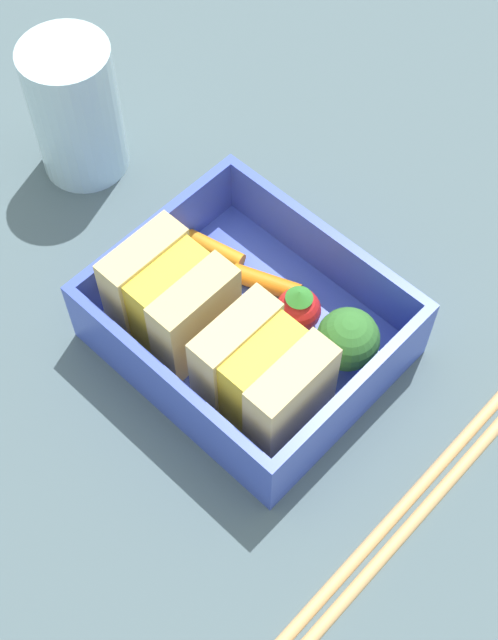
{
  "coord_description": "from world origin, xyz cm",
  "views": [
    {
      "loc": [
        -18.62,
        19.63,
        46.82
      ],
      "look_at": [
        0.0,
        0.0,
        2.7
      ],
      "focal_mm": 50.0,
      "sensor_mm": 36.0,
      "label": 1
    }
  ],
  "objects_px": {
    "carrot_stick_far_left": "(266,283)",
    "chopstick_pair": "(414,506)",
    "carrot_stick_left": "(214,249)",
    "broccoli_floret": "(348,340)",
    "sandwich_center_left": "(171,298)",
    "strawberry_far_left": "(298,309)",
    "drinking_glass": "(76,110)",
    "sandwich_left": "(263,375)"
  },
  "relations": [
    {
      "from": "broccoli_floret",
      "to": "carrot_stick_left",
      "type": "xyz_separation_m",
      "value": [
        0.11,
        -0.0,
        -0.02
      ]
    },
    {
      "from": "carrot_stick_left",
      "to": "broccoli_floret",
      "type": "bearing_deg",
      "value": 178.21
    },
    {
      "from": "sandwich_left",
      "to": "sandwich_center_left",
      "type": "bearing_deg",
      "value": 0.0
    },
    {
      "from": "sandwich_center_left",
      "to": "broccoli_floret",
      "type": "distance_m",
      "value": 0.1
    },
    {
      "from": "chopstick_pair",
      "to": "drinking_glass",
      "type": "height_order",
      "value": "drinking_glass"
    },
    {
      "from": "sandwich_center_left",
      "to": "carrot_stick_far_left",
      "type": "xyz_separation_m",
      "value": [
        -0.02,
        -0.06,
        -0.02
      ]
    },
    {
      "from": "carrot_stick_far_left",
      "to": "drinking_glass",
      "type": "height_order",
      "value": "drinking_glass"
    },
    {
      "from": "sandwich_center_left",
      "to": "chopstick_pair",
      "type": "height_order",
      "value": "sandwich_center_left"
    },
    {
      "from": "sandwich_left",
      "to": "drinking_glass",
      "type": "xyz_separation_m",
      "value": [
        0.22,
        -0.06,
        0.01
      ]
    },
    {
      "from": "broccoli_floret",
      "to": "sandwich_left",
      "type": "bearing_deg",
      "value": 70.89
    },
    {
      "from": "broccoli_floret",
      "to": "carrot_stick_far_left",
      "type": "height_order",
      "value": "broccoli_floret"
    },
    {
      "from": "strawberry_far_left",
      "to": "drinking_glass",
      "type": "xyz_separation_m",
      "value": [
        0.2,
        -0.0,
        0.02
      ]
    },
    {
      "from": "sandwich_center_left",
      "to": "carrot_stick_far_left",
      "type": "relative_size",
      "value": 1.42
    },
    {
      "from": "broccoli_floret",
      "to": "sandwich_center_left",
      "type": "bearing_deg",
      "value": 29.57
    },
    {
      "from": "sandwich_left",
      "to": "strawberry_far_left",
      "type": "xyz_separation_m",
      "value": [
        0.02,
        -0.05,
        -0.02
      ]
    },
    {
      "from": "chopstick_pair",
      "to": "carrot_stick_left",
      "type": "bearing_deg",
      "value": -12.01
    },
    {
      "from": "chopstick_pair",
      "to": "strawberry_far_left",
      "type": "bearing_deg",
      "value": -17.87
    },
    {
      "from": "strawberry_far_left",
      "to": "carrot_stick_left",
      "type": "xyz_separation_m",
      "value": [
        0.07,
        -0.0,
        -0.01
      ]
    },
    {
      "from": "carrot_stick_far_left",
      "to": "chopstick_pair",
      "type": "xyz_separation_m",
      "value": [
        -0.15,
        0.04,
        -0.01
      ]
    },
    {
      "from": "sandwich_left",
      "to": "chopstick_pair",
      "type": "xyz_separation_m",
      "value": [
        -0.1,
        -0.01,
        -0.04
      ]
    },
    {
      "from": "broccoli_floret",
      "to": "strawberry_far_left",
      "type": "height_order",
      "value": "broccoli_floret"
    },
    {
      "from": "carrot_stick_far_left",
      "to": "drinking_glass",
      "type": "bearing_deg",
      "value": 0.71
    },
    {
      "from": "sandwich_center_left",
      "to": "chopstick_pair",
      "type": "distance_m",
      "value": 0.18
    },
    {
      "from": "carrot_stick_left",
      "to": "chopstick_pair",
      "type": "distance_m",
      "value": 0.2
    },
    {
      "from": "carrot_stick_left",
      "to": "sandwich_left",
      "type": "bearing_deg",
      "value": 149.51
    },
    {
      "from": "sandwich_center_left",
      "to": "strawberry_far_left",
      "type": "bearing_deg",
      "value": -134.65
    },
    {
      "from": "sandwich_center_left",
      "to": "strawberry_far_left",
      "type": "relative_size",
      "value": 1.82
    },
    {
      "from": "broccoli_floret",
      "to": "carrot_stick_far_left",
      "type": "xyz_separation_m",
      "value": [
        0.07,
        -0.01,
        -0.02
      ]
    },
    {
      "from": "carrot_stick_left",
      "to": "drinking_glass",
      "type": "height_order",
      "value": "drinking_glass"
    },
    {
      "from": "chopstick_pair",
      "to": "drinking_glass",
      "type": "bearing_deg",
      "value": -7.55
    },
    {
      "from": "sandwich_left",
      "to": "strawberry_far_left",
      "type": "relative_size",
      "value": 1.82
    },
    {
      "from": "sandwich_left",
      "to": "chopstick_pair",
      "type": "bearing_deg",
      "value": -172.57
    },
    {
      "from": "broccoli_floret",
      "to": "carrot_stick_far_left",
      "type": "distance_m",
      "value": 0.07
    },
    {
      "from": "broccoli_floret",
      "to": "chopstick_pair",
      "type": "relative_size",
      "value": 0.21
    },
    {
      "from": "carrot_stick_far_left",
      "to": "carrot_stick_left",
      "type": "distance_m",
      "value": 0.04
    },
    {
      "from": "carrot_stick_far_left",
      "to": "drinking_glass",
      "type": "xyz_separation_m",
      "value": [
        0.17,
        0.0,
        0.03
      ]
    },
    {
      "from": "strawberry_far_left",
      "to": "sandwich_center_left",
      "type": "bearing_deg",
      "value": 45.35
    },
    {
      "from": "carrot_stick_far_left",
      "to": "chopstick_pair",
      "type": "relative_size",
      "value": 0.2
    },
    {
      "from": "sandwich_left",
      "to": "carrot_stick_far_left",
      "type": "xyz_separation_m",
      "value": [
        0.05,
        -0.06,
        -0.02
      ]
    },
    {
      "from": "strawberry_far_left",
      "to": "drinking_glass",
      "type": "bearing_deg",
      "value": -0.92
    },
    {
      "from": "sandwich_left",
      "to": "carrot_stick_left",
      "type": "height_order",
      "value": "sandwich_left"
    },
    {
      "from": "carrot_stick_left",
      "to": "chopstick_pair",
      "type": "xyz_separation_m",
      "value": [
        -0.19,
        0.04,
        -0.01
      ]
    }
  ]
}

